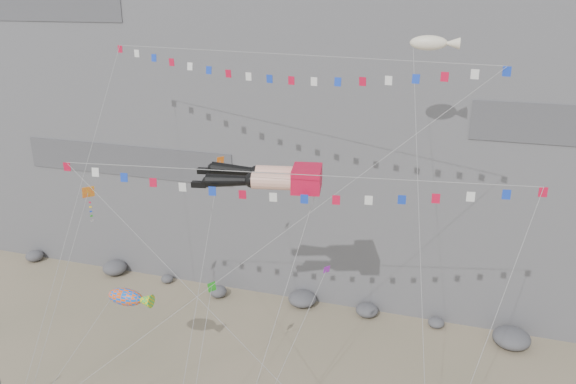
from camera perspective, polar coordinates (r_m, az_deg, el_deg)
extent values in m
cube|color=slate|center=(60.03, 5.89, 17.34)|extent=(80.00, 28.00, 50.00)
cube|color=red|center=(33.92, 1.93, 1.37)|extent=(2.13, 2.65, 1.40)
cylinder|color=#EBAA93|center=(33.49, -1.67, 1.13)|extent=(2.52, 1.46, 1.03)
sphere|color=black|center=(33.68, -3.67, 1.21)|extent=(0.95, 0.95, 0.95)
cone|color=black|center=(33.99, -5.99, 1.16)|extent=(2.94, 1.37, 0.97)
cube|color=black|center=(34.55, -9.02, 0.77)|extent=(0.98, 0.57, 0.34)
cylinder|color=#EBAA93|center=(34.81, -1.33, 1.85)|extent=(2.52, 1.46, 1.03)
sphere|color=black|center=(35.00, -3.25, 1.92)|extent=(0.95, 0.95, 0.95)
cone|color=black|center=(35.22, -5.50, 2.20)|extent=(2.96, 1.38, 1.04)
cube|color=black|center=(35.70, -8.46, 2.14)|extent=(0.98, 0.57, 0.34)
cylinder|color=gray|center=(32.94, -2.73, -15.31)|extent=(0.03, 0.03, 20.21)
cylinder|color=gray|center=(37.90, -14.19, -5.09)|extent=(0.03, 0.03, 30.38)
cylinder|color=gray|center=(32.49, 6.45, -15.11)|extent=(0.03, 0.03, 20.33)
cylinder|color=gray|center=(41.75, -22.47, -10.53)|extent=(0.03, 0.03, 15.87)
cylinder|color=gray|center=(42.30, -20.67, -15.55)|extent=(0.03, 0.03, 10.36)
cylinder|color=gray|center=(34.30, 14.13, -7.06)|extent=(0.03, 0.03, 28.07)
cylinder|color=gray|center=(36.17, -9.48, -12.34)|extent=(0.03, 0.03, 21.34)
cylinder|color=gray|center=(35.48, -1.12, -18.56)|extent=(0.03, 0.03, 14.89)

